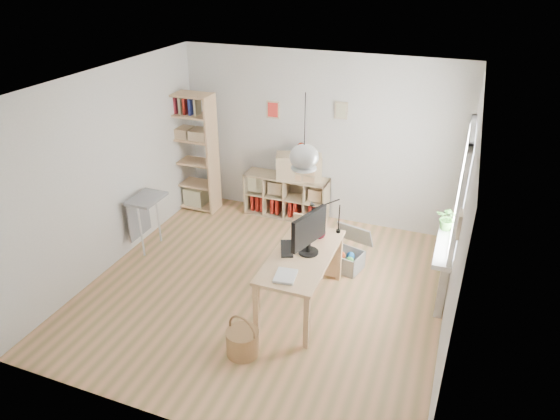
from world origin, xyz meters
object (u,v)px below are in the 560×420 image
(desk, at_px, (302,261))
(cube_shelf, at_px, (286,199))
(monitor, at_px, (309,231))
(drawer_chest, at_px, (299,167))
(storage_chest, at_px, (345,255))
(tall_bookshelf, at_px, (192,148))
(chair, at_px, (306,248))

(desk, xyz_separation_m, cube_shelf, (-1.02, 2.23, -0.36))
(monitor, relative_size, drawer_chest, 0.83)
(storage_chest, bearing_deg, drawer_chest, 148.67)
(desk, distance_m, tall_bookshelf, 3.27)
(chair, bearing_deg, monitor, -66.18)
(desk, height_order, storage_chest, desk)
(cube_shelf, xyz_separation_m, monitor, (1.08, -2.16, 0.75))
(storage_chest, xyz_separation_m, drawer_chest, (-1.09, 1.13, 0.74))
(tall_bookshelf, bearing_deg, desk, -37.01)
(tall_bookshelf, distance_m, drawer_chest, 1.82)
(monitor, xyz_separation_m, drawer_chest, (-0.85, 2.12, -0.12))
(tall_bookshelf, height_order, monitor, tall_bookshelf)
(desk, bearing_deg, cube_shelf, 114.61)
(tall_bookshelf, bearing_deg, storage_chest, -17.09)
(storage_chest, bearing_deg, tall_bookshelf, 177.55)
(tall_bookshelf, distance_m, monitor, 3.25)
(tall_bookshelf, xyz_separation_m, storage_chest, (2.89, -0.89, -0.91))
(storage_chest, distance_m, drawer_chest, 1.74)
(monitor, bearing_deg, desk, -112.45)
(cube_shelf, height_order, drawer_chest, drawer_chest)
(tall_bookshelf, distance_m, storage_chest, 3.15)
(cube_shelf, bearing_deg, desk, -65.39)
(desk, xyz_separation_m, chair, (-0.11, 0.51, -0.13))
(cube_shelf, distance_m, storage_chest, 1.77)
(tall_bookshelf, height_order, storage_chest, tall_bookshelf)
(chair, height_order, drawer_chest, drawer_chest)
(monitor, height_order, drawer_chest, monitor)
(desk, distance_m, storage_chest, 1.20)
(tall_bookshelf, xyz_separation_m, monitor, (2.65, -1.88, -0.04))
(desk, distance_m, drawer_chest, 2.34)
(cube_shelf, relative_size, chair, 1.51)
(drawer_chest, bearing_deg, desk, -89.00)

